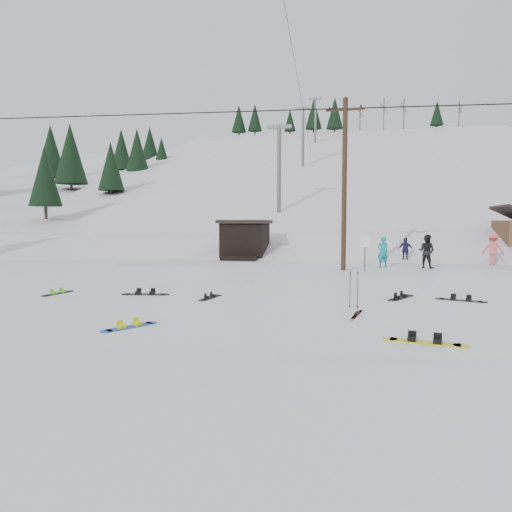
# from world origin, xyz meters

# --- Properties ---
(ground) EXTENTS (200.00, 200.00, 0.00)m
(ground) POSITION_xyz_m (0.00, 0.00, 0.00)
(ground) COLOR silver
(ground) RESTS_ON ground
(ski_slope) EXTENTS (60.00, 85.24, 65.97)m
(ski_slope) POSITION_xyz_m (0.00, 55.00, -12.00)
(ski_slope) COLOR silver
(ski_slope) RESTS_ON ground
(ridge_left) EXTENTS (47.54, 95.03, 58.38)m
(ridge_left) POSITION_xyz_m (-36.00, 48.00, -11.00)
(ridge_left) COLOR silver
(ridge_left) RESTS_ON ground
(treeline_left) EXTENTS (20.00, 64.00, 10.00)m
(treeline_left) POSITION_xyz_m (-34.00, 40.00, 0.00)
(treeline_left) COLOR black
(treeline_left) RESTS_ON ground
(treeline_crest) EXTENTS (50.00, 6.00, 10.00)m
(treeline_crest) POSITION_xyz_m (0.00, 86.00, 0.00)
(treeline_crest) COLOR black
(treeline_crest) RESTS_ON ski_slope
(utility_pole) EXTENTS (2.00, 0.26, 9.00)m
(utility_pole) POSITION_xyz_m (2.00, 14.00, 4.68)
(utility_pole) COLOR #3A2819
(utility_pole) RESTS_ON ground
(trail_sign) EXTENTS (0.50, 0.09, 1.85)m
(trail_sign) POSITION_xyz_m (3.10, 13.58, 1.27)
(trail_sign) COLOR #595B60
(trail_sign) RESTS_ON ground
(lift_hut) EXTENTS (3.40, 4.10, 2.75)m
(lift_hut) POSITION_xyz_m (-5.00, 20.94, 1.36)
(lift_hut) COLOR black
(lift_hut) RESTS_ON ground
(lift_tower_near) EXTENTS (2.20, 0.36, 8.00)m
(lift_tower_near) POSITION_xyz_m (-4.00, 30.00, 7.86)
(lift_tower_near) COLOR #595B60
(lift_tower_near) RESTS_ON ski_slope
(lift_tower_mid) EXTENTS (2.20, 0.36, 8.00)m
(lift_tower_mid) POSITION_xyz_m (-4.00, 50.00, 14.36)
(lift_tower_mid) COLOR #595B60
(lift_tower_mid) RESTS_ON ski_slope
(lift_tower_far) EXTENTS (2.20, 0.36, 8.00)m
(lift_tower_far) POSITION_xyz_m (-4.00, 70.00, 20.86)
(lift_tower_far) COLOR #595B60
(lift_tower_far) RESTS_ON ski_slope
(hero_snowboard) EXTENTS (0.89, 1.30, 0.10)m
(hero_snowboard) POSITION_xyz_m (-2.72, -0.76, 0.03)
(hero_snowboard) COLOR #1945A3
(hero_snowboard) RESTS_ON ground
(hero_skis) EXTENTS (0.39, 1.54, 0.08)m
(hero_skis) POSITION_xyz_m (2.58, 1.86, 0.02)
(hero_skis) COLOR #DB4816
(hero_skis) RESTS_ON ground
(ski_poles) EXTENTS (0.30, 0.08, 1.07)m
(ski_poles) POSITION_xyz_m (2.50, 2.90, 0.55)
(ski_poles) COLOR black
(ski_poles) RESTS_ON ground
(board_scatter_a) EXTENTS (1.68, 0.53, 0.12)m
(board_scatter_a) POSITION_xyz_m (-4.58, 3.98, 0.03)
(board_scatter_a) COLOR black
(board_scatter_a) RESTS_ON ground
(board_scatter_b) EXTENTS (0.45, 1.38, 0.10)m
(board_scatter_b) POSITION_xyz_m (-2.15, 3.76, 0.03)
(board_scatter_b) COLOR black
(board_scatter_b) RESTS_ON ground
(board_scatter_c) EXTENTS (0.44, 1.42, 0.10)m
(board_scatter_c) POSITION_xyz_m (-7.69, 3.55, 0.03)
(board_scatter_c) COLOR black
(board_scatter_c) RESTS_ON ground
(board_scatter_d) EXTENTS (1.49, 0.69, 0.11)m
(board_scatter_d) POSITION_xyz_m (5.86, 4.90, 0.03)
(board_scatter_d) COLOR black
(board_scatter_d) RESTS_ON ground
(board_scatter_e) EXTENTS (1.67, 0.58, 0.12)m
(board_scatter_e) POSITION_xyz_m (3.91, -0.84, 0.03)
(board_scatter_e) COLOR yellow
(board_scatter_e) RESTS_ON ground
(board_scatter_f) EXTENTS (0.95, 1.44, 0.11)m
(board_scatter_f) POSITION_xyz_m (4.04, 5.02, 0.03)
(board_scatter_f) COLOR black
(board_scatter_f) RESTS_ON ground
(skier_teal) EXTENTS (0.73, 0.59, 1.75)m
(skier_teal) POSITION_xyz_m (4.16, 16.27, 0.87)
(skier_teal) COLOR #0E8D91
(skier_teal) RESTS_ON ground
(skier_dark) EXTENTS (1.15, 1.08, 1.88)m
(skier_dark) POSITION_xyz_m (6.50, 16.07, 0.94)
(skier_dark) COLOR black
(skier_dark) RESTS_ON ground
(skier_pink) EXTENTS (1.30, 0.84, 1.90)m
(skier_pink) POSITION_xyz_m (10.70, 18.93, 0.95)
(skier_pink) COLOR #F1555B
(skier_pink) RESTS_ON ground
(skier_navy) EXTENTS (0.99, 0.56, 1.60)m
(skier_navy) POSITION_xyz_m (5.80, 19.73, 0.80)
(skier_navy) COLOR #211D48
(skier_navy) RESTS_ON ground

